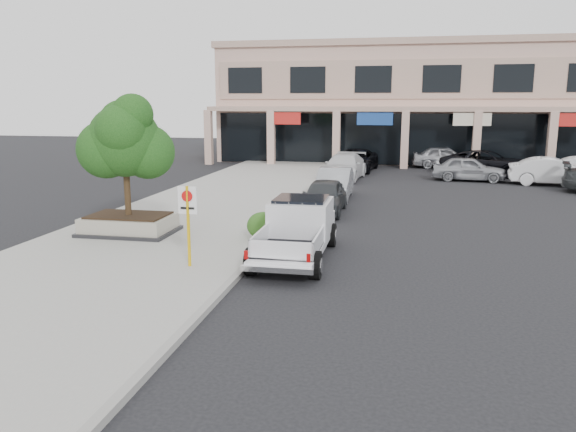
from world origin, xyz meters
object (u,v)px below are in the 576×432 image
Objects in this scene: curb_car_a at (324,196)px; lot_car_b at (553,171)px; curb_car_b at (334,184)px; planter_tree at (130,141)px; lot_car_e at (445,157)px; planter at (129,224)px; lot_car_d at (487,163)px; no_parking_sign at (188,215)px; curb_car_c at (344,167)px; pickup_truck at (295,231)px; curb_car_d at (355,160)px; lot_car_a at (469,169)px.

lot_car_b reaches higher than curb_car_a.
curb_car_a is at bearing -90.79° from curb_car_b.
planter_tree is 0.82× the size of lot_car_b.
curb_car_b is 0.98× the size of lot_car_e.
lot_car_b is at bearing 42.84° from planter.
planter_tree is 11.58m from curb_car_b.
curb_car_a is 17.57m from lot_car_d.
no_parking_sign is 25.07m from lot_car_b.
lot_car_b is at bearing 4.71° from curb_car_c.
lot_car_e is (6.32, 26.52, -0.08)m from pickup_truck.
pickup_truck reaches higher than lot_car_b.
pickup_truck is at bearing 153.74° from lot_car_b.
lot_car_e is at bearing 32.78° from curb_car_d.
curb_car_d is at bearing 73.91° from planter_tree.
planter is 0.68× the size of lot_car_e.
lot_car_b reaches higher than lot_car_a.
pickup_truck reaches higher than curb_car_a.
lot_car_d is at bearing 68.83° from pickup_truck.
curb_car_c is at bearing 101.63° from lot_car_a.
lot_car_d is (8.76, -0.53, 0.04)m from curb_car_d.
lot_car_e is (6.44, 15.19, 0.04)m from curb_car_b.
pickup_truck is 24.37m from lot_car_d.
curb_car_b reaches higher than planter.
no_parking_sign is 20.75m from curb_car_c.
no_parking_sign is 13.42m from curb_car_b.
curb_car_a is 11.21m from curb_car_c.
no_parking_sign is 0.41× the size of pickup_truck.
pickup_truck is 1.00× the size of curb_car_d.
planter_tree reaches higher than lot_car_d.
planter is at bearing 165.20° from lot_car_d.
lot_car_a is at bearing -173.01° from lot_car_e.
curb_car_a is at bearing -84.66° from curb_car_d.
lot_car_a is 3.50m from lot_car_d.
curb_car_b is at bearing 89.92° from curb_car_a.
lot_car_a is (9.97, 21.39, -0.88)m from no_parking_sign.
lot_car_e reaches higher than lot_car_a.
lot_car_d is (-3.12, 4.18, 0.01)m from lot_car_b.
curb_car_a is 20.01m from lot_car_e.
planter_tree is at bearing 163.27° from pickup_truck.
pickup_truck is (2.73, 1.81, -0.75)m from no_parking_sign.
curb_car_c reaches higher than curb_car_d.
planter_tree reaches higher than lot_car_e.
curb_car_b is at bearing 57.15° from planter.
pickup_truck is 1.19× the size of lot_car_e.
planter_tree is 0.71× the size of pickup_truck.
planter_tree is (0.13, 0.15, 2.94)m from planter.
lot_car_e reaches higher than curb_car_a.
curb_car_a is 0.79× the size of curb_car_c.
planter is 0.57× the size of pickup_truck.
planter_tree is at bearing -103.25° from curb_car_c.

